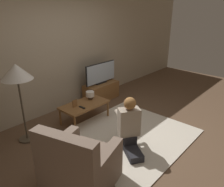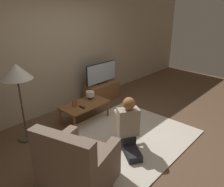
% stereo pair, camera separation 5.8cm
% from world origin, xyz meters
% --- Properties ---
extents(ground_plane, '(10.00, 10.00, 0.00)m').
position_xyz_m(ground_plane, '(0.00, 0.00, 0.00)').
color(ground_plane, brown).
extents(wall_back, '(10.00, 0.06, 2.60)m').
position_xyz_m(wall_back, '(0.00, 1.93, 1.30)').
color(wall_back, tan).
rests_on(wall_back, ground_plane).
extents(rug, '(2.21, 2.00, 0.02)m').
position_xyz_m(rug, '(0.00, 0.00, 0.01)').
color(rug, beige).
rests_on(rug, ground_plane).
extents(tv_stand, '(0.91, 0.44, 0.43)m').
position_xyz_m(tv_stand, '(0.92, 1.58, 0.22)').
color(tv_stand, brown).
rests_on(tv_stand, ground_plane).
extents(tv, '(0.97, 0.08, 0.52)m').
position_xyz_m(tv, '(0.92, 1.58, 0.70)').
color(tv, black).
rests_on(tv, tv_stand).
extents(coffee_table, '(0.99, 0.54, 0.38)m').
position_xyz_m(coffee_table, '(-0.14, 1.02, 0.35)').
color(coffee_table, brown).
rests_on(coffee_table, ground_plane).
extents(floor_lamp, '(0.51, 0.51, 1.39)m').
position_xyz_m(floor_lamp, '(-1.31, 1.27, 1.21)').
color(floor_lamp, '#4C4233').
rests_on(floor_lamp, ground_plane).
extents(armchair, '(0.99, 1.02, 0.93)m').
position_xyz_m(armchair, '(-1.38, -0.28, 0.31)').
color(armchair, '#7A6656').
rests_on(armchair, ground_plane).
extents(person_kneeling, '(0.67, 0.84, 0.91)m').
position_xyz_m(person_kneeling, '(-0.31, -0.26, 0.46)').
color(person_kneeling, '#232328').
rests_on(person_kneeling, rug).
extents(picture_frame, '(0.11, 0.01, 0.15)m').
position_xyz_m(picture_frame, '(-0.36, 1.05, 0.46)').
color(picture_frame, brown).
rests_on(picture_frame, coffee_table).
extents(table_lamp, '(0.18, 0.18, 0.17)m').
position_xyz_m(table_lamp, '(0.12, 1.13, 0.49)').
color(table_lamp, '#4C3823').
rests_on(table_lamp, coffee_table).
extents(remote, '(0.04, 0.15, 0.02)m').
position_xyz_m(remote, '(-0.30, 0.92, 0.39)').
color(remote, black).
rests_on(remote, coffee_table).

